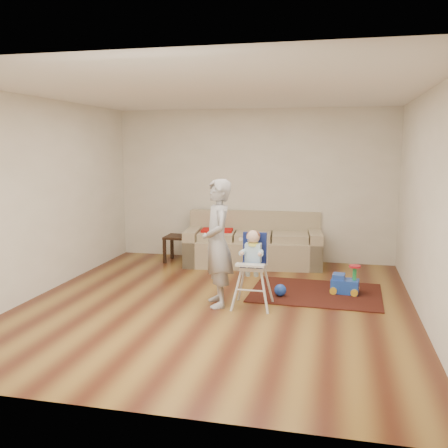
% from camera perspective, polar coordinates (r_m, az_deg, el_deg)
% --- Properties ---
extents(ground, '(5.50, 5.50, 0.00)m').
position_cam_1_polar(ground, '(6.59, -0.79, -9.15)').
color(ground, '#481F10').
rests_on(ground, ground).
extents(room_envelope, '(5.04, 5.52, 2.72)m').
position_cam_1_polar(room_envelope, '(6.78, 0.24, 7.48)').
color(room_envelope, beige).
rests_on(room_envelope, ground).
extents(sofa, '(2.41, 1.19, 0.90)m').
position_cam_1_polar(sofa, '(8.65, 3.35, -1.74)').
color(sofa, gray).
rests_on(sofa, ground).
extents(side_table, '(0.47, 0.47, 0.47)m').
position_cam_1_polar(side_table, '(8.96, -5.16, -2.81)').
color(side_table, black).
rests_on(side_table, ground).
extents(area_rug, '(1.83, 1.40, 0.01)m').
position_cam_1_polar(area_rug, '(7.18, 10.45, -7.73)').
color(area_rug, black).
rests_on(area_rug, ground).
extents(ride_on_toy, '(0.40, 0.31, 0.41)m').
position_cam_1_polar(ride_on_toy, '(7.18, 13.68, -6.09)').
color(ride_on_toy, blue).
rests_on(ride_on_toy, area_rug).
extents(toy_ball, '(0.17, 0.17, 0.17)m').
position_cam_1_polar(toy_ball, '(6.91, 6.45, -7.52)').
color(toy_ball, blue).
rests_on(toy_ball, area_rug).
extents(high_chair, '(0.47, 0.47, 1.00)m').
position_cam_1_polar(high_chair, '(6.37, 3.32, -5.28)').
color(high_chair, silver).
rests_on(high_chair, ground).
extents(adult, '(0.59, 0.70, 1.63)m').
position_cam_1_polar(adult, '(6.36, -0.75, -2.21)').
color(adult, '#969699').
rests_on(adult, ground).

